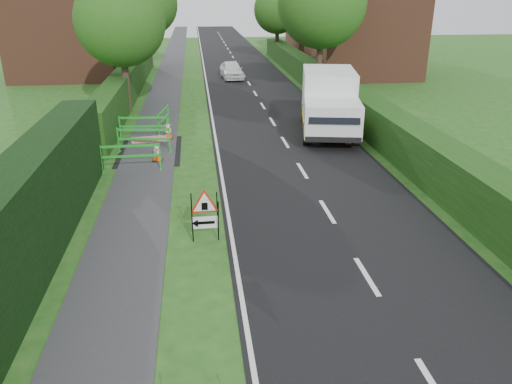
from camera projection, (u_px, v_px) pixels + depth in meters
ground at (262, 312)px, 9.93m from camera, size 120.00×120.00×0.00m
road_surface at (237, 64)px, 42.35m from camera, size 6.00×90.00×0.02m
footpath at (172, 65)px, 41.74m from camera, size 2.00×90.00×0.02m
hedge_west_far at (130, 97)px, 29.58m from camera, size 1.00×24.00×1.80m
hedge_east at (347, 115)px, 25.35m from camera, size 1.20×50.00×1.50m
house_west at (67, 35)px, 35.28m from camera, size 7.50×7.40×7.88m
house_east_a at (363, 34)px, 35.77m from camera, size 7.50×7.40×7.88m
house_east_b at (327, 22)px, 48.75m from camera, size 7.50×7.40×7.88m
tree_nw at (120, 21)px, 24.25m from camera, size 4.40×4.40×6.70m
tree_ne at (322, 3)px, 28.89m from camera, size 5.20×5.20×7.79m
tree_fw at (146, 4)px, 38.82m from camera, size 4.80×4.80×7.24m
tree_fe at (278, 10)px, 43.95m from camera, size 4.20×4.20×6.33m
triangle_sign at (203, 212)px, 12.36m from camera, size 0.83×0.83×1.19m
works_van at (329, 101)px, 21.81m from camera, size 3.26×6.05×2.62m
traffic_cone_0 at (350, 135)px, 20.44m from camera, size 0.38×0.38×0.79m
traffic_cone_1 at (346, 122)px, 22.46m from camera, size 0.38×0.38×0.79m
traffic_cone_2 at (313, 113)px, 24.12m from camera, size 0.38×0.38×0.79m
traffic_cone_3 at (157, 151)px, 18.40m from camera, size 0.38×0.38×0.79m
traffic_cone_4 at (168, 130)px, 21.15m from camera, size 0.38×0.38×0.79m
ped_barrier_0 at (130, 154)px, 17.32m from camera, size 2.07×0.39×1.00m
ped_barrier_1 at (144, 137)px, 19.29m from camera, size 2.09×0.61×1.00m
ped_barrier_2 at (143, 124)px, 21.07m from camera, size 2.08×0.53×1.00m
ped_barrier_3 at (164, 117)px, 22.24m from camera, size 0.68×2.09×1.00m
redwhite_plank at (152, 150)px, 19.82m from camera, size 1.49×0.24×0.25m
hatchback_car at (232, 70)px, 35.26m from camera, size 1.67×3.64×1.21m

